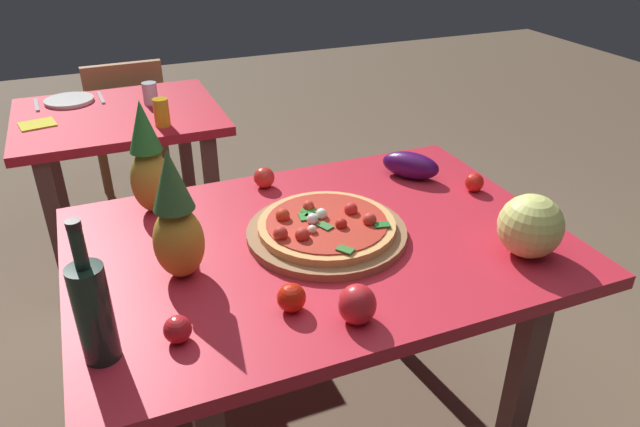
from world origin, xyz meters
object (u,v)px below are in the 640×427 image
(wine_bottle, at_px, (93,310))
(tomato_by_bottle, at_px, (474,182))
(dining_chair, at_px, (129,125))
(tomato_at_corner, at_px, (178,329))
(tomato_beside_pepper, at_px, (291,298))
(tomato_near_board, at_px, (264,177))
(pineapple_right, at_px, (176,222))
(bell_pepper, at_px, (357,304))
(eggplant, at_px, (410,165))
(fork_utensil, at_px, (37,105))
(knife_utensil, at_px, (101,98))
(drinking_glass_juice, at_px, (162,112))
(display_table, at_px, (319,264))
(drinking_glass_water, at_px, (150,93))
(pizza_board, at_px, (327,233))
(pineapple_left, at_px, (148,163))
(napkin_folded, at_px, (37,124))
(pizza, at_px, (326,225))
(dinner_plate, at_px, (69,100))
(background_table, at_px, (122,139))
(melon, at_px, (530,226))

(wine_bottle, relative_size, tomato_by_bottle, 5.37)
(dining_chair, relative_size, tomato_at_corner, 13.56)
(tomato_beside_pepper, relative_size, tomato_by_bottle, 1.12)
(wine_bottle, height_order, tomato_near_board, wine_bottle)
(pineapple_right, bearing_deg, bell_pepper, -45.25)
(eggplant, bearing_deg, tomato_near_board, 166.35)
(dining_chair, distance_m, fork_utensil, 0.62)
(fork_utensil, xyz_separation_m, knife_utensil, (0.28, 0.00, 0.00))
(bell_pepper, relative_size, eggplant, 0.49)
(wine_bottle, bearing_deg, drinking_glass_juice, 75.70)
(dining_chair, height_order, knife_utensil, dining_chair)
(display_table, bearing_deg, eggplant, 30.49)
(wine_bottle, xyz_separation_m, tomato_by_bottle, (1.19, 0.36, -0.09))
(drinking_glass_water, bearing_deg, tomato_beside_pepper, -87.17)
(pizza_board, distance_m, pineapple_left, 0.57)
(dining_chair, height_order, pineapple_left, pineapple_left)
(drinking_glass_water, xyz_separation_m, napkin_folded, (-0.49, -0.10, -0.05))
(dining_chair, relative_size, eggplant, 4.25)
(tomato_beside_pepper, height_order, tomato_at_corner, tomato_beside_pepper)
(pizza_board, bearing_deg, tomato_near_board, 100.28)
(pizza, xyz_separation_m, fork_utensil, (-0.78, 1.56, -0.04))
(eggplant, xyz_separation_m, dinner_plate, (-1.06, 1.31, -0.04))
(drinking_glass_water, bearing_deg, pineapple_left, -97.66)
(pizza_board, xyz_separation_m, eggplant, (0.42, 0.26, 0.03))
(napkin_folded, bearing_deg, knife_utensil, 44.18)
(tomato_by_bottle, bearing_deg, dining_chair, 116.70)
(dining_chair, bearing_deg, drinking_glass_water, 97.24)
(background_table, relative_size, pineapple_right, 2.53)
(pizza, xyz_separation_m, drinking_glass_water, (-0.29, 1.39, 0.01))
(background_table, xyz_separation_m, dining_chair, (0.08, 0.60, -0.15))
(pineapple_left, distance_m, tomato_by_bottle, 1.03)
(pineapple_left, distance_m, drinking_glass_water, 1.06)
(pineapple_right, height_order, tomato_beside_pepper, pineapple_right)
(pizza_board, xyz_separation_m, knife_utensil, (-0.50, 1.56, -0.01))
(pineapple_left, relative_size, napkin_folded, 2.51)
(background_table, relative_size, drinking_glass_juice, 7.56)
(display_table, distance_m, tomato_near_board, 0.40)
(fork_utensil, bearing_deg, eggplant, -50.91)
(melon, height_order, napkin_folded, melon)
(tomato_beside_pepper, distance_m, tomato_by_bottle, 0.85)
(dining_chair, xyz_separation_m, pineapple_right, (-0.04, -1.97, 0.44))
(background_table, bearing_deg, tomato_beside_pepper, -81.49)
(wine_bottle, distance_m, napkin_folded, 1.58)
(display_table, distance_m, pineapple_right, 0.46)
(background_table, bearing_deg, melon, -60.61)
(pizza, distance_m, wine_bottle, 0.69)
(pineapple_left, xyz_separation_m, napkin_folded, (-0.35, 0.95, -0.15))
(fork_utensil, bearing_deg, display_table, -67.75)
(drinking_glass_water, bearing_deg, dinner_plate, 154.11)
(tomato_near_board, bearing_deg, background_table, 111.52)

